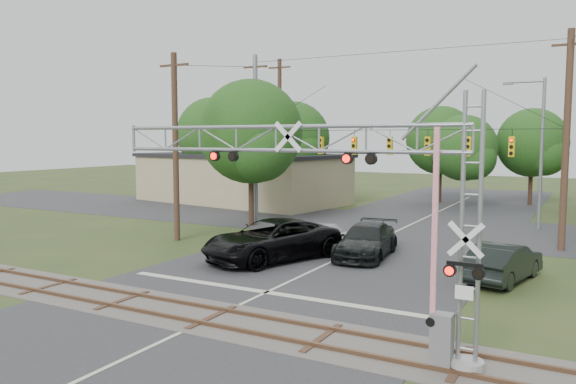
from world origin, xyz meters
The scene contains 14 objects.
ground centered at (0.00, 0.00, 0.00)m, with size 160.00×160.00×0.00m, color #2C3F1D.
road_main centered at (0.00, 10.00, 0.01)m, with size 14.00×90.00×0.02m, color #2B2B2D.
road_cross centered at (0.00, 24.00, 0.01)m, with size 90.00×12.00×0.02m, color #2B2B2D.
railroad_track centered at (0.00, 2.00, 0.03)m, with size 90.00×3.20×0.17m.
crossing_gantry centered at (4.80, 1.64, 4.45)m, with size 11.68×0.91×7.10m.
traffic_signal_span centered at (0.88, 20.00, 5.69)m, with size 19.34×0.36×11.50m.
pickup_black centered at (-2.79, 10.66, 0.99)m, with size 3.28×7.11×1.97m, color black.
car_dark centered at (1.02, 13.53, 0.82)m, with size 2.30×5.66×1.64m, color black.
sedan_silver centered at (-1.93, 15.36, 0.67)m, with size 1.57×3.91×1.33m, color #AAABB2.
suv_dark centered at (7.71, 11.78, 0.81)m, with size 1.71×4.91×1.62m, color black.
commercial_building centered at (-17.87, 30.85, 2.25)m, with size 20.45×12.59×4.49m.
streetlight centered at (7.64, 26.87, 5.45)m, with size 2.60×0.27×9.75m.
utility_poles centered at (2.88, 22.74, 6.38)m, with size 26.82×29.23×14.42m.
treeline centered at (-1.01, 32.14, 5.89)m, with size 51.03×28.24×9.84m.
Camera 1 is at (10.83, -12.58, 5.93)m, focal length 35.00 mm.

